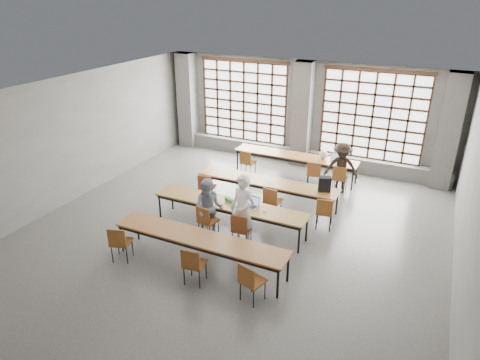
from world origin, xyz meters
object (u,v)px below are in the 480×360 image
Objects in this scene: green_box at (229,200)px; student_back at (341,168)px; desk_row_a at (295,157)px; chair_front_right at (241,227)px; desk_row_c at (230,206)px; mouse at (265,211)px; backpack at (325,184)px; desk_row_d at (200,240)px; chair_mid_left at (206,185)px; student_male at (243,211)px; chair_mid_right at (324,210)px; chair_near_left at (119,241)px; chair_back_right at (340,177)px; student_female at (209,208)px; phone at (234,206)px; chair_mid_centre at (272,199)px; chair_near_mid at (193,262)px; chair_back_left at (247,160)px; desk_row_b at (267,183)px; chair_front_left at (206,219)px; red_pouch at (121,240)px; laptop_front at (252,204)px; chair_back_mid at (314,172)px; plastic_bag at (324,155)px; chair_near_right at (250,279)px; laptop_back at (337,159)px.

student_back is at bearing 58.72° from green_box.
chair_front_right reaches higher than desk_row_a.
desk_row_c is 0.95m from mouse.
desk_row_a is 2.71m from backpack.
desk_row_a and desk_row_d have the same top height.
mouse is (0.57, -3.93, 0.08)m from desk_row_a.
student_male is (1.86, -1.53, 0.36)m from chair_mid_left.
chair_mid_right is 4.97m from chair_near_left.
chair_back_right is (1.85, 4.97, -0.13)m from desk_row_d.
chair_front_right reaches higher than desk_row_d.
student_female is 11.64× the size of phone.
chair_near_mid is (-0.38, -3.34, 0.00)m from chair_mid_centre.
desk_row_d is at bearing -84.06° from student_female.
chair_back_left is 5.76m from chair_near_mid.
desk_row_b is at bearing 59.87° from student_female.
desk_row_d is at bearing -102.26° from chair_mid_centre.
red_pouch is (-1.26, -1.60, -0.04)m from chair_front_left.
chair_back_right is 2.27× the size of laptop_front.
chair_near_left is 1.89m from chair_near_mid.
chair_mid_right is at bearing 30.28° from laptop_front.
chair_mid_right reaches higher than green_box.
plastic_bag reaches higher than chair_back_mid.
chair_near_right is (2.87, -3.34, 0.00)m from chair_mid_left.
plastic_bag is at bearing 72.17° from desk_row_c.
desk_row_b is 1.69m from desk_row_c.
laptop_back is at bearing 45.21° from chair_mid_left.
laptop_front is 4.07m from laptop_back.
laptop_back is 1.83× the size of green_box.
phone is at bearing -154.41° from backpack.
chair_mid_left is 1.56m from green_box.
plastic_bag is 6.83m from red_pouch.
desk_row_b is 2.25m from student_female.
desk_row_b is at bearing -50.16° from chair_back_left.
desk_row_b is 3.35m from desk_row_d.
chair_near_right is 0.49× the size of student_male.
laptop_front is 3.92m from plastic_bag.
laptop_front is at bearing 93.97° from chair_front_right.
phone is (-0.54, -1.13, 0.20)m from chair_mid_centre.
chair_back_right reaches higher than desk_row_b.
backpack is at bearing 29.43° from chair_mid_centre.
chair_mid_right is at bearing -85.97° from chair_back_right.
backpack is (-0.21, 0.68, 0.39)m from chair_mid_right.
chair_back_mid is at bearing 68.98° from chair_front_left.
chair_front_right is 4.40× the size of red_pouch.
chair_front_right is 0.49× the size of student_male.
chair_front_right reaches higher than red_pouch.
chair_mid_left is 3.35m from chair_near_left.
chair_back_right is 3.84m from phone.
chair_back_right is 1.00× the size of chair_near_left.
chair_back_mid is at bearing 81.34° from chair_near_mid.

